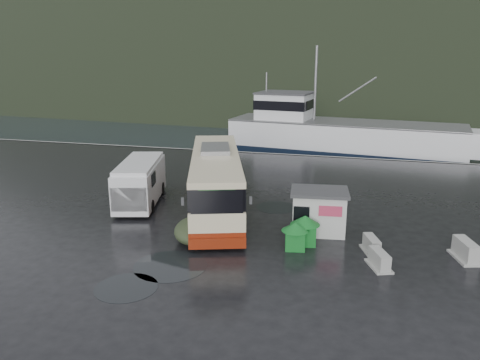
% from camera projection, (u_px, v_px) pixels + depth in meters
% --- Properties ---
extents(ground, '(160.00, 160.00, 0.00)m').
position_uv_depth(ground, '(207.00, 228.00, 25.37)').
color(ground, black).
rests_on(ground, ground).
extents(harbor_water, '(300.00, 180.00, 0.02)m').
position_uv_depth(harbor_water, '(334.00, 88.00, 128.17)').
color(harbor_water, black).
rests_on(harbor_water, ground).
extents(quay_edge, '(160.00, 0.60, 1.50)m').
position_uv_depth(quay_edge, '(274.00, 154.00, 44.06)').
color(quay_edge, '#999993').
rests_on(quay_edge, ground).
extents(headland, '(780.00, 540.00, 570.00)m').
position_uv_depth(headland, '(368.00, 71.00, 256.58)').
color(headland, black).
rests_on(headland, ground).
extents(coach_bus, '(7.06, 13.38, 3.69)m').
position_uv_depth(coach_bus, '(216.00, 209.00, 28.41)').
color(coach_bus, beige).
rests_on(coach_bus, ground).
extents(white_van, '(3.82, 6.89, 2.73)m').
position_uv_depth(white_van, '(141.00, 203.00, 29.53)').
color(white_van, silver).
rests_on(white_van, ground).
extents(waste_bin_left, '(1.12, 1.12, 1.35)m').
position_uv_depth(waste_bin_left, '(295.00, 249.00, 22.64)').
color(waste_bin_left, '#126821').
rests_on(waste_bin_left, ground).
extents(waste_bin_right, '(1.25, 1.25, 1.48)m').
position_uv_depth(waste_bin_right, '(304.00, 244.00, 23.22)').
color(waste_bin_right, '#126821').
rests_on(waste_bin_right, ground).
extents(dome_tent, '(2.73, 3.35, 1.15)m').
position_uv_depth(dome_tent, '(196.00, 241.00, 23.55)').
color(dome_tent, '#2D3821').
rests_on(dome_tent, ground).
extents(ticket_kiosk, '(3.18, 2.55, 2.30)m').
position_uv_depth(ticket_kiosk, '(318.00, 232.00, 24.78)').
color(ticket_kiosk, '#B6B7B2').
rests_on(ticket_kiosk, ground).
extents(jersey_barrier_a, '(1.26, 1.70, 0.76)m').
position_uv_depth(jersey_barrier_a, '(379.00, 267.00, 20.66)').
color(jersey_barrier_a, '#999993').
rests_on(jersey_barrier_a, ground).
extents(jersey_barrier_b, '(1.14, 1.62, 0.73)m').
position_uv_depth(jersey_barrier_b, '(371.00, 252.00, 22.28)').
color(jersey_barrier_b, '#999993').
rests_on(jersey_barrier_b, ground).
extents(jersey_barrier_c, '(1.32, 1.95, 0.89)m').
position_uv_depth(jersey_barrier_c, '(464.00, 259.00, 21.49)').
color(jersey_barrier_c, '#999993').
rests_on(jersey_barrier_c, ground).
extents(fishing_trawler, '(29.36, 10.10, 11.51)m').
position_uv_depth(fishing_trawler, '(343.00, 141.00, 50.24)').
color(fishing_trawler, silver).
rests_on(fishing_trawler, ground).
extents(puddles, '(6.57, 14.10, 0.01)m').
position_uv_depth(puddles, '(195.00, 251.00, 22.30)').
color(puddles, black).
rests_on(puddles, ground).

